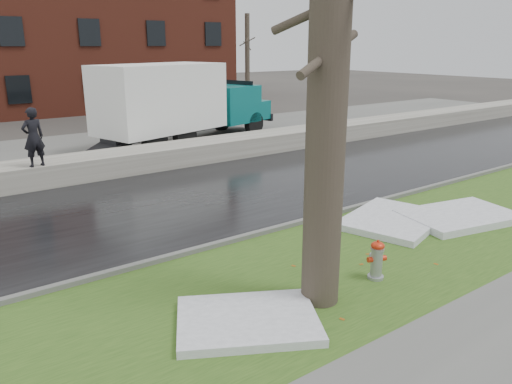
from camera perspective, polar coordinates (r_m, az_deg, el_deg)
ground at (r=10.91m, az=3.33°, el=-6.70°), size 120.00×120.00×0.00m
verge at (r=10.06m, az=7.91°, el=-8.81°), size 60.00×4.50×0.04m
road at (r=14.44m, az=-8.09°, el=-0.90°), size 60.00×7.00×0.03m
parking_lot at (r=22.10m, az=-18.68°, el=4.46°), size 60.00×9.00×0.03m
curb at (r=11.61m, az=0.19°, el=-4.83°), size 60.00×0.15×0.14m
snowbank at (r=18.05m, az=-14.51°, el=3.43°), size 60.00×1.60×0.75m
brick_building at (r=38.64m, az=-24.67°, el=16.12°), size 26.00×12.00×10.00m
bg_tree_right at (r=38.85m, az=-1.00°, el=15.08°), size 1.40×1.62×6.50m
fire_hydrant at (r=9.69m, az=13.63°, el=-7.35°), size 0.38×0.36×0.78m
tree at (r=7.86m, az=8.33°, el=14.78°), size 1.63×1.89×8.03m
box_truck at (r=22.44m, az=-8.68°, el=10.12°), size 10.66×4.79×3.54m
worker at (r=16.37m, az=-24.10°, el=5.74°), size 0.72×0.54×1.78m
snow_patch_near at (r=12.84m, az=15.39°, el=-3.08°), size 3.07×2.67×0.16m
snow_patch_far at (r=8.13m, az=-0.96°, el=-14.46°), size 2.70×2.46×0.14m
snow_patch_side at (r=13.62m, az=22.20°, el=-2.58°), size 3.12×2.35×0.18m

